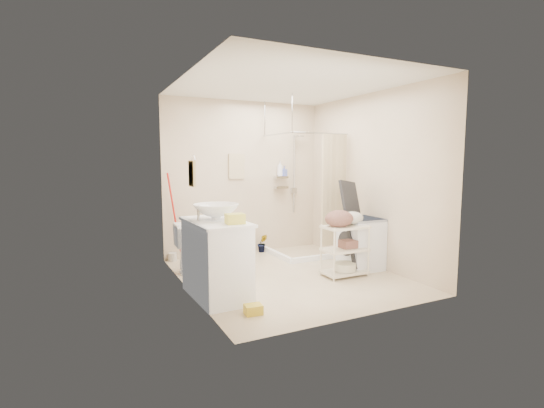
% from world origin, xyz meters
% --- Properties ---
extents(floor, '(3.20, 3.20, 0.00)m').
position_xyz_m(floor, '(0.00, 0.00, 0.00)').
color(floor, beige).
rests_on(floor, ground).
extents(ceiling, '(2.80, 3.20, 0.04)m').
position_xyz_m(ceiling, '(0.00, 0.00, 2.60)').
color(ceiling, silver).
rests_on(ceiling, ground).
extents(wall_back, '(2.80, 0.04, 2.60)m').
position_xyz_m(wall_back, '(0.00, 1.60, 1.30)').
color(wall_back, beige).
rests_on(wall_back, ground).
extents(wall_front, '(2.80, 0.04, 2.60)m').
position_xyz_m(wall_front, '(0.00, -1.60, 1.30)').
color(wall_front, beige).
rests_on(wall_front, ground).
extents(wall_left, '(0.04, 3.20, 2.60)m').
position_xyz_m(wall_left, '(-1.40, 0.00, 1.30)').
color(wall_left, beige).
rests_on(wall_left, ground).
extents(wall_right, '(0.04, 3.20, 2.60)m').
position_xyz_m(wall_right, '(1.40, 0.00, 1.30)').
color(wall_right, beige).
rests_on(wall_right, ground).
extents(vanity, '(0.63, 1.06, 0.91)m').
position_xyz_m(vanity, '(-1.16, -0.37, 0.45)').
color(vanity, white).
rests_on(vanity, ground).
extents(sink, '(0.61, 0.61, 0.18)m').
position_xyz_m(sink, '(-1.12, -0.28, 1.00)').
color(sink, white).
rests_on(sink, vanity).
extents(counter_basket, '(0.21, 0.17, 0.11)m').
position_xyz_m(counter_basket, '(-1.04, -0.68, 0.97)').
color(counter_basket, '#E8E24C').
rests_on(counter_basket, vanity).
extents(floor_basket, '(0.28, 0.22, 0.14)m').
position_xyz_m(floor_basket, '(-0.98, -1.04, 0.07)').
color(floor_basket, yellow).
rests_on(floor_basket, ground).
extents(toilet, '(0.72, 0.43, 0.72)m').
position_xyz_m(toilet, '(-1.04, 0.75, 0.36)').
color(toilet, silver).
rests_on(toilet, ground).
extents(mop, '(0.15, 0.15, 1.40)m').
position_xyz_m(mop, '(-1.28, 1.52, 0.70)').
color(mop, red).
rests_on(mop, ground).
extents(potted_plant_a, '(0.19, 0.14, 0.34)m').
position_xyz_m(potted_plant_a, '(-0.16, 1.43, 0.17)').
color(potted_plant_a, brown).
rests_on(potted_plant_a, ground).
extents(potted_plant_b, '(0.20, 0.18, 0.32)m').
position_xyz_m(potted_plant_b, '(0.27, 1.45, 0.16)').
color(potted_plant_b, brown).
rests_on(potted_plant_b, ground).
extents(hanging_towel, '(0.28, 0.03, 0.42)m').
position_xyz_m(hanging_towel, '(-0.15, 1.58, 1.50)').
color(hanging_towel, beige).
rests_on(hanging_towel, wall_back).
extents(towel_ring, '(0.04, 0.22, 0.34)m').
position_xyz_m(towel_ring, '(-1.38, -0.20, 1.47)').
color(towel_ring, '#DFC885').
rests_on(towel_ring, wall_left).
extents(tp_holder, '(0.08, 0.12, 0.14)m').
position_xyz_m(tp_holder, '(-1.36, 0.05, 0.72)').
color(tp_holder, white).
rests_on(tp_holder, wall_left).
extents(shower, '(1.10, 1.10, 2.10)m').
position_xyz_m(shower, '(0.85, 1.05, 1.05)').
color(shower, white).
rests_on(shower, ground).
extents(shampoo_bottle_a, '(0.12, 0.12, 0.27)m').
position_xyz_m(shampoo_bottle_a, '(0.65, 1.54, 1.45)').
color(shampoo_bottle_a, white).
rests_on(shampoo_bottle_a, shower).
extents(shampoo_bottle_b, '(0.10, 0.10, 0.18)m').
position_xyz_m(shampoo_bottle_b, '(0.73, 1.51, 1.41)').
color(shampoo_bottle_b, '#4E5DB3').
rests_on(shampoo_bottle_b, shower).
extents(washing_machine, '(0.53, 0.55, 0.76)m').
position_xyz_m(washing_machine, '(1.14, -0.14, 0.38)').
color(washing_machine, silver).
rests_on(washing_machine, ground).
extents(laundry_rack, '(0.62, 0.37, 0.85)m').
position_xyz_m(laundry_rack, '(0.71, -0.33, 0.42)').
color(laundry_rack, beige).
rests_on(laundry_rack, ground).
extents(ironing_board, '(0.40, 0.23, 1.35)m').
position_xyz_m(ironing_board, '(1.02, -0.12, 0.68)').
color(ironing_board, black).
rests_on(ironing_board, ground).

